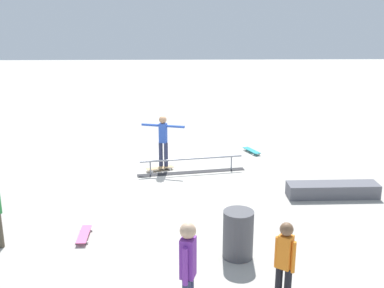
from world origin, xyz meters
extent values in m
plane|color=#ADA89E|center=(0.00, 0.00, 0.00)|extent=(60.00, 60.00, 0.00)
cube|color=black|center=(-0.34, 0.02, 0.01)|extent=(3.11, 0.77, 0.01)
cylinder|color=gray|center=(-1.51, -0.18, 0.21)|extent=(0.04, 0.04, 0.41)
cylinder|color=gray|center=(0.82, 0.22, 0.21)|extent=(0.04, 0.04, 0.41)
cylinder|color=gray|center=(-0.34, 0.02, 0.41)|extent=(2.92, 0.56, 0.05)
cube|color=#595960|center=(-3.83, 1.88, 0.17)|extent=(2.27, 0.57, 0.35)
cylinder|color=#2D3351|center=(0.40, -0.31, 0.40)|extent=(0.14, 0.14, 0.80)
cylinder|color=#2D3351|center=(0.55, -0.36, 0.40)|extent=(0.14, 0.14, 0.80)
cube|color=#2D51B7|center=(0.47, -0.33, 1.09)|extent=(0.25, 0.23, 0.57)
sphere|color=#A87A56|center=(0.47, -0.33, 1.48)|extent=(0.22, 0.22, 0.22)
cylinder|color=#2D51B7|center=(0.11, -0.24, 1.30)|extent=(0.53, 0.21, 0.07)
cylinder|color=#2D51B7|center=(0.83, -0.43, 1.30)|extent=(0.53, 0.21, 0.07)
cube|color=tan|center=(0.57, -0.18, 0.08)|extent=(0.82, 0.47, 0.02)
cylinder|color=white|center=(0.36, -0.38, 0.03)|extent=(0.06, 0.05, 0.05)
cylinder|color=white|center=(0.28, -0.16, 0.03)|extent=(0.06, 0.05, 0.05)
cylinder|color=white|center=(0.87, -0.19, 0.03)|extent=(0.06, 0.05, 0.05)
cylinder|color=white|center=(0.79, 0.03, 0.03)|extent=(0.06, 0.05, 0.05)
cylinder|color=black|center=(-1.54, 6.37, 0.38)|extent=(0.16, 0.16, 0.76)
cube|color=orange|center=(-1.60, 6.42, 1.03)|extent=(0.26, 0.26, 0.54)
sphere|color=brown|center=(-1.60, 6.42, 1.40)|extent=(0.21, 0.21, 0.21)
cylinder|color=orange|center=(-1.49, 6.34, 0.98)|extent=(0.10, 0.10, 0.51)
cylinder|color=orange|center=(-1.70, 6.50, 0.98)|extent=(0.10, 0.10, 0.51)
cube|color=purple|center=(-0.13, 6.78, 1.16)|extent=(0.25, 0.27, 0.61)
sphere|color=tan|center=(-0.13, 6.78, 1.58)|extent=(0.23, 0.23, 0.23)
cylinder|color=purple|center=(-0.17, 6.64, 1.11)|extent=(0.10, 0.10, 0.57)
cylinder|color=purple|center=(-0.09, 6.93, 1.11)|extent=(0.10, 0.10, 0.57)
cylinder|color=brown|center=(3.53, 4.27, 0.38)|extent=(0.13, 0.13, 0.76)
cube|color=#E05993|center=(1.97, 3.92, 0.08)|extent=(0.22, 0.81, 0.02)
cylinder|color=white|center=(2.09, 3.65, 0.03)|extent=(0.03, 0.05, 0.05)
cylinder|color=white|center=(1.86, 3.64, 0.03)|extent=(0.03, 0.05, 0.05)
cylinder|color=white|center=(2.08, 4.19, 0.03)|extent=(0.03, 0.05, 0.05)
cylinder|color=white|center=(1.85, 4.19, 0.03)|extent=(0.03, 0.05, 0.05)
cube|color=teal|center=(-2.35, -1.83, 0.08)|extent=(0.51, 0.81, 0.02)
cylinder|color=white|center=(-2.13, -2.03, 0.03)|extent=(0.05, 0.06, 0.05)
cylinder|color=white|center=(-2.34, -2.12, 0.03)|extent=(0.05, 0.06, 0.05)
cylinder|color=white|center=(-2.35, -1.53, 0.03)|extent=(0.05, 0.06, 0.05)
cylinder|color=white|center=(-2.56, -1.62, 0.03)|extent=(0.05, 0.06, 0.05)
cylinder|color=#47474C|center=(-1.10, 4.75, 0.46)|extent=(0.58, 0.58, 0.93)
camera|label=1|loc=(-0.04, 12.66, 4.56)|focal=43.67mm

